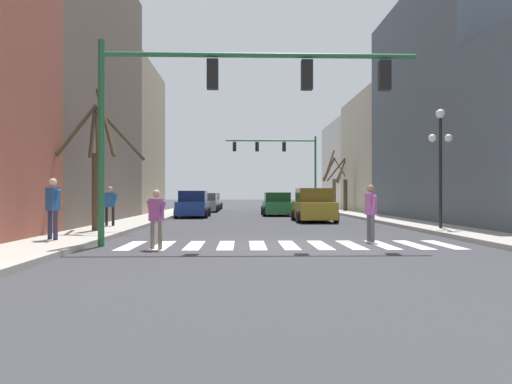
{
  "coord_description": "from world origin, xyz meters",
  "views": [
    {
      "loc": [
        -1.36,
        -14.2,
        1.46
      ],
      "look_at": [
        -0.07,
        29.9,
        1.65
      ],
      "focal_mm": 35.0,
      "sensor_mm": 36.0,
      "label": 1
    }
  ],
  "objects_px": {
    "car_parked_right_mid": "(193,205)",
    "street_tree_right_mid": "(343,187)",
    "pedestrian_waiting_at_curb": "(371,208)",
    "street_lamp_right_corner": "(440,144)",
    "car_parked_right_near": "(206,203)",
    "pedestrian_on_left_sidewalk": "(156,214)",
    "pedestrian_near_right_corner": "(53,203)",
    "car_parked_left_near": "(277,205)",
    "car_parked_left_mid": "(314,206)",
    "street_tree_left_mid": "(333,182)",
    "traffic_signal_near": "(226,91)",
    "car_parked_right_far": "(211,202)",
    "street_tree_right_near": "(97,165)",
    "traffic_signal_far": "(282,155)",
    "car_parked_left_far": "(305,202)",
    "pedestrian_crossing_street": "(110,203)"
  },
  "relations": [
    {
      "from": "street_lamp_right_corner",
      "to": "car_parked_left_mid",
      "type": "distance_m",
      "value": 8.59
    },
    {
      "from": "car_parked_right_far",
      "to": "pedestrian_near_right_corner",
      "type": "distance_m",
      "value": 33.56
    },
    {
      "from": "street_lamp_right_corner",
      "to": "car_parked_left_far",
      "type": "height_order",
      "value": "street_lamp_right_corner"
    },
    {
      "from": "car_parked_left_near",
      "to": "street_tree_right_mid",
      "type": "bearing_deg",
      "value": -44.86
    },
    {
      "from": "car_parked_right_near",
      "to": "street_tree_right_mid",
      "type": "height_order",
      "value": "street_tree_right_mid"
    },
    {
      "from": "car_parked_left_near",
      "to": "car_parked_right_mid",
      "type": "bearing_deg",
      "value": 113.22
    },
    {
      "from": "car_parked_left_mid",
      "to": "car_parked_right_mid",
      "type": "relative_size",
      "value": 0.96
    },
    {
      "from": "traffic_signal_near",
      "to": "car_parked_right_far",
      "type": "height_order",
      "value": "traffic_signal_near"
    },
    {
      "from": "car_parked_right_near",
      "to": "pedestrian_on_left_sidewalk",
      "type": "xyz_separation_m",
      "value": [
        0.7,
        -27.94,
        0.21
      ]
    },
    {
      "from": "car_parked_left_far",
      "to": "car_parked_right_far",
      "type": "distance_m",
      "value": 9.33
    },
    {
      "from": "pedestrian_waiting_at_curb",
      "to": "street_lamp_right_corner",
      "type": "bearing_deg",
      "value": 128.77
    },
    {
      "from": "car_parked_left_mid",
      "to": "pedestrian_on_left_sidewalk",
      "type": "bearing_deg",
      "value": 154.93
    },
    {
      "from": "car_parked_right_far",
      "to": "street_tree_left_mid",
      "type": "bearing_deg",
      "value": -111.0
    },
    {
      "from": "car_parked_left_far",
      "to": "car_parked_left_near",
      "type": "xyz_separation_m",
      "value": [
        -3.33,
        -10.79,
        -0.03
      ]
    },
    {
      "from": "car_parked_left_near",
      "to": "car_parked_left_mid",
      "type": "height_order",
      "value": "car_parked_left_mid"
    },
    {
      "from": "traffic_signal_near",
      "to": "car_parked_right_near",
      "type": "distance_m",
      "value": 27.53
    },
    {
      "from": "car_parked_right_far",
      "to": "car_parked_right_mid",
      "type": "bearing_deg",
      "value": 179.72
    },
    {
      "from": "car_parked_left_far",
      "to": "street_tree_left_mid",
      "type": "relative_size",
      "value": 0.8
    },
    {
      "from": "car_parked_right_near",
      "to": "street_tree_right_mid",
      "type": "distance_m",
      "value": 11.33
    },
    {
      "from": "pedestrian_waiting_at_curb",
      "to": "car_parked_right_far",
      "type": "bearing_deg",
      "value": -175.61
    },
    {
      "from": "traffic_signal_far",
      "to": "pedestrian_waiting_at_curb",
      "type": "distance_m",
      "value": 29.68
    },
    {
      "from": "car_parked_left_mid",
      "to": "pedestrian_near_right_corner",
      "type": "xyz_separation_m",
      "value": [
        -9.29,
        -11.81,
        0.38
      ]
    },
    {
      "from": "pedestrian_on_left_sidewalk",
      "to": "pedestrian_near_right_corner",
      "type": "bearing_deg",
      "value": 12.53
    },
    {
      "from": "car_parked_left_far",
      "to": "pedestrian_near_right_corner",
      "type": "relative_size",
      "value": 2.33
    },
    {
      "from": "car_parked_right_mid",
      "to": "street_tree_right_near",
      "type": "relative_size",
      "value": 0.86
    },
    {
      "from": "traffic_signal_far",
      "to": "street_tree_left_mid",
      "type": "distance_m",
      "value": 5.13
    },
    {
      "from": "traffic_signal_far",
      "to": "street_tree_right_mid",
      "type": "relative_size",
      "value": 1.92
    },
    {
      "from": "street_lamp_right_corner",
      "to": "pedestrian_on_left_sidewalk",
      "type": "xyz_separation_m",
      "value": [
        -10.01,
        -5.85,
        -2.47
      ]
    },
    {
      "from": "car_parked_left_mid",
      "to": "street_tree_right_mid",
      "type": "distance_m",
      "value": 14.1
    },
    {
      "from": "traffic_signal_far",
      "to": "pedestrian_crossing_street",
      "type": "distance_m",
      "value": 25.71
    },
    {
      "from": "car_parked_right_mid",
      "to": "street_tree_right_mid",
      "type": "relative_size",
      "value": 1.04
    },
    {
      "from": "street_tree_right_near",
      "to": "car_parked_right_mid",
      "type": "bearing_deg",
      "value": 80.79
    },
    {
      "from": "pedestrian_waiting_at_curb",
      "to": "pedestrian_on_left_sidewalk",
      "type": "relative_size",
      "value": 1.11
    },
    {
      "from": "car_parked_left_near",
      "to": "car_parked_right_far",
      "type": "xyz_separation_m",
      "value": [
        -5.4,
        14.07,
        -0.0
      ]
    },
    {
      "from": "traffic_signal_near",
      "to": "street_tree_right_mid",
      "type": "xyz_separation_m",
      "value": [
        8.63,
        25.63,
        -2.34
      ]
    },
    {
      "from": "pedestrian_waiting_at_curb",
      "to": "pedestrian_on_left_sidewalk",
      "type": "bearing_deg",
      "value": -80.66
    },
    {
      "from": "pedestrian_waiting_at_curb",
      "to": "street_tree_right_mid",
      "type": "distance_m",
      "value": 24.89
    },
    {
      "from": "car_parked_right_near",
      "to": "pedestrian_crossing_street",
      "type": "xyz_separation_m",
      "value": [
        -2.51,
        -20.35,
        0.38
      ]
    },
    {
      "from": "pedestrian_crossing_street",
      "to": "street_tree_right_near",
      "type": "height_order",
      "value": "street_tree_right_near"
    },
    {
      "from": "street_tree_right_mid",
      "to": "car_parked_left_far",
      "type": "bearing_deg",
      "value": 115.78
    },
    {
      "from": "car_parked_left_far",
      "to": "street_tree_right_near",
      "type": "distance_m",
      "value": 28.82
    },
    {
      "from": "street_tree_left_mid",
      "to": "street_lamp_right_corner",
      "type": "bearing_deg",
      "value": -90.75
    },
    {
      "from": "car_parked_left_near",
      "to": "pedestrian_near_right_corner",
      "type": "distance_m",
      "value": 20.93
    },
    {
      "from": "pedestrian_near_right_corner",
      "to": "street_tree_left_mid",
      "type": "xyz_separation_m",
      "value": [
        13.52,
        29.23,
        1.31
      ]
    },
    {
      "from": "pedestrian_on_left_sidewalk",
      "to": "car_parked_left_far",
      "type": "bearing_deg",
      "value": -70.64
    },
    {
      "from": "car_parked_right_mid",
      "to": "pedestrian_on_left_sidewalk",
      "type": "distance_m",
      "value": 18.29
    },
    {
      "from": "traffic_signal_near",
      "to": "pedestrian_near_right_corner",
      "type": "height_order",
      "value": "traffic_signal_near"
    },
    {
      "from": "car_parked_left_near",
      "to": "car_parked_right_mid",
      "type": "relative_size",
      "value": 0.95
    },
    {
      "from": "car_parked_left_far",
      "to": "car_parked_right_mid",
      "type": "distance_m",
      "value": 15.82
    },
    {
      "from": "traffic_signal_far",
      "to": "pedestrian_near_right_corner",
      "type": "height_order",
      "value": "traffic_signal_far"
    }
  ]
}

